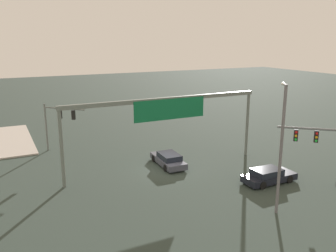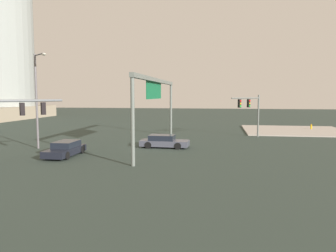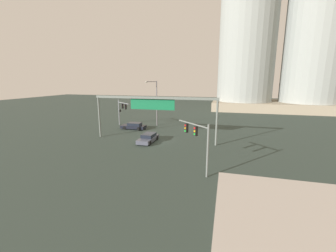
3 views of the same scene
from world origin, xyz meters
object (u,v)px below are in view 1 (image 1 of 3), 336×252
Objects in this scene: sedan_car_approaching at (168,159)px; traffic_signal_near_corner at (324,144)px; sedan_car_waiting_far at (269,176)px; streetlamp_curved_arm at (281,140)px; traffic_signal_opposite_side at (58,119)px.

traffic_signal_near_corner is at bearing -134.31° from sedan_car_approaching.
traffic_signal_near_corner reaches higher than sedan_car_waiting_far.
sedan_car_waiting_far is (-2.96, -4.08, -4.51)m from streetlamp_curved_arm.
streetlamp_curved_arm reaches higher than traffic_signal_near_corner.
traffic_signal_opposite_side is at bearing -5.42° from traffic_signal_near_corner.
sedan_car_approaching is (-8.36, 8.77, -3.00)m from traffic_signal_opposite_side.
traffic_signal_near_corner is 25.30m from traffic_signal_opposite_side.
traffic_signal_opposite_side is 1.11× the size of sedan_car_waiting_far.
traffic_signal_opposite_side is 1.09× the size of sedan_car_approaching.
sedan_car_waiting_far is (-13.93, 16.11, -3.00)m from traffic_signal_opposite_side.
sedan_car_waiting_far is (3.51, -2.21, -2.87)m from traffic_signal_near_corner.
streetlamp_curved_arm is 12.56m from sedan_car_approaching.
sedan_car_waiting_far is (-5.57, 7.34, -0.00)m from sedan_car_approaching.
traffic_signal_near_corner is at bearing -2.08° from traffic_signal_opposite_side.
streetlamp_curved_arm is 1.94× the size of sedan_car_waiting_far.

